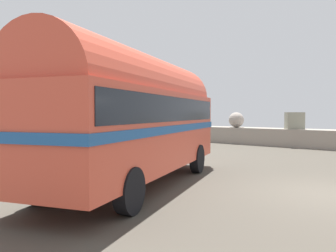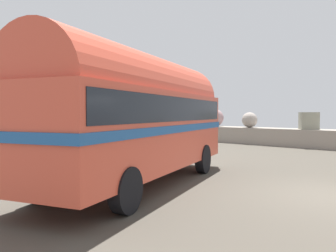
% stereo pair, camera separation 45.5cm
% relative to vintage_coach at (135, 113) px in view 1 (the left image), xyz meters
% --- Properties ---
extents(ground, '(32.00, 26.00, 0.02)m').
position_rel_vintage_coach_xyz_m(ground, '(4.50, 2.47, -2.04)').
color(ground, '#474138').
extents(vintage_coach, '(5.41, 8.86, 3.70)m').
position_rel_vintage_coach_xyz_m(vintage_coach, '(0.00, 0.00, 0.00)').
color(vintage_coach, black).
rests_on(vintage_coach, ground).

